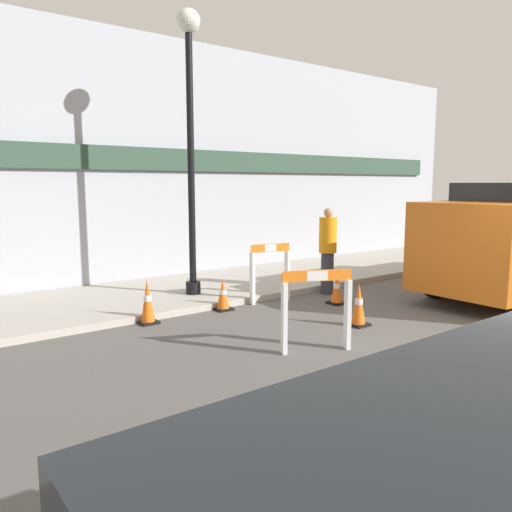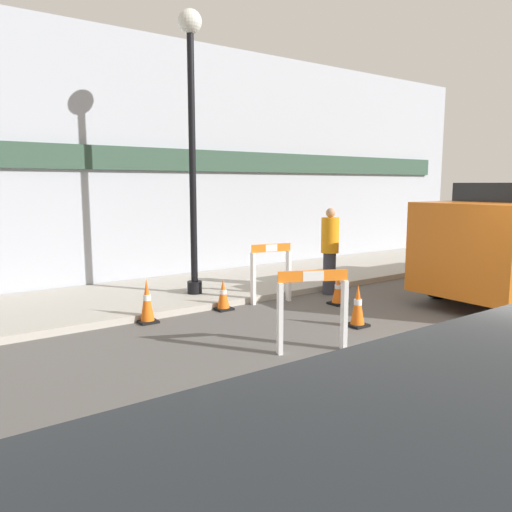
# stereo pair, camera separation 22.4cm
# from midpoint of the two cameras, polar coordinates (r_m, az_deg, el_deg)

# --- Properties ---
(sidewalk_slab) EXTENTS (18.00, 2.98, 0.12)m
(sidewalk_slab) POSITION_cam_midpoint_polar(r_m,az_deg,el_deg) (11.36, 0.62, -2.89)
(sidewalk_slab) COLOR #ADA89E
(sidewalk_slab) RESTS_ON ground_plane
(storefront_facade) EXTENTS (18.00, 0.22, 5.50)m
(storefront_facade) POSITION_cam_midpoint_polar(r_m,az_deg,el_deg) (12.45, -3.68, 10.53)
(storefront_facade) COLOR #A3A8B2
(storefront_facade) RESTS_ON ground_plane
(streetlamp_post) EXTENTS (0.44, 0.44, 5.28)m
(streetlamp_post) POSITION_cam_midpoint_polar(r_m,az_deg,el_deg) (9.74, -6.70, 15.62)
(streetlamp_post) COLOR black
(streetlamp_post) RESTS_ON sidewalk_slab
(barricade_0) EXTENTS (0.82, 0.29, 1.13)m
(barricade_0) POSITION_cam_midpoint_polar(r_m,az_deg,el_deg) (9.48, 2.42, -1.78)
(barricade_0) COLOR white
(barricade_0) RESTS_ON ground_plane
(barricade_1) EXTENTS (0.93, 0.51, 1.12)m
(barricade_1) POSITION_cam_midpoint_polar(r_m,az_deg,el_deg) (6.75, 7.44, -5.85)
(barricade_1) COLOR white
(barricade_1) RESTS_ON ground_plane
(traffic_cone_0) EXTENTS (0.30, 0.30, 0.69)m
(traffic_cone_0) POSITION_cam_midpoint_polar(r_m,az_deg,el_deg) (8.13, 12.33, -5.60)
(traffic_cone_0) COLOR black
(traffic_cone_0) RESTS_ON ground_plane
(traffic_cone_1) EXTENTS (0.30, 0.30, 0.59)m
(traffic_cone_1) POSITION_cam_midpoint_polar(r_m,az_deg,el_deg) (9.53, 10.02, -3.81)
(traffic_cone_1) COLOR black
(traffic_cone_1) RESTS_ON ground_plane
(traffic_cone_2) EXTENTS (0.30, 0.30, 0.73)m
(traffic_cone_2) POSITION_cam_midpoint_polar(r_m,az_deg,el_deg) (8.31, -11.60, -5.12)
(traffic_cone_2) COLOR black
(traffic_cone_2) RESTS_ON ground_plane
(traffic_cone_3) EXTENTS (0.30, 0.30, 0.57)m
(traffic_cone_3) POSITION_cam_midpoint_polar(r_m,az_deg,el_deg) (9.00, -3.06, -4.48)
(traffic_cone_3) COLOR black
(traffic_cone_3) RESTS_ON ground_plane
(person_worker) EXTENTS (0.47, 0.47, 1.77)m
(person_worker) POSITION_cam_midpoint_polar(r_m,az_deg,el_deg) (10.28, 9.05, 0.87)
(person_worker) COLOR #33333D
(person_worker) RESTS_ON ground_plane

